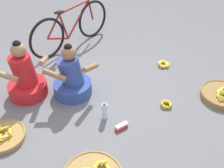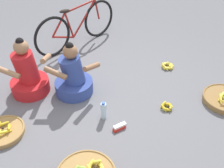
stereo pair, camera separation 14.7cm
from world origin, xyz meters
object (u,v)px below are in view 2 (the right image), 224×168
at_px(banana_basket_front_center, 3,131).
at_px(packet_carton_stack, 120,127).
at_px(vendor_woman_behind, 28,75).
at_px(vendor_woman_front, 73,78).
at_px(loose_bananas_back_center, 167,107).
at_px(loose_bananas_mid_left, 167,66).
at_px(water_bottle, 104,111).
at_px(bicycle_leaning, 77,27).

distance_m(banana_basket_front_center, packet_carton_stack, 1.36).
xyz_separation_m(vendor_woman_behind, packet_carton_stack, (0.71, -1.22, -0.24)).
height_order(banana_basket_front_center, packet_carton_stack, banana_basket_front_center).
height_order(vendor_woman_front, loose_bananas_back_center, vendor_woman_front).
height_order(loose_bananas_mid_left, water_bottle, water_bottle).
distance_m(banana_basket_front_center, loose_bananas_mid_left, 2.55).
distance_m(banana_basket_front_center, water_bottle, 1.20).
height_order(banana_basket_front_center, water_bottle, water_bottle).
height_order(vendor_woman_behind, loose_bananas_back_center, vendor_woman_behind).
distance_m(bicycle_leaning, banana_basket_front_center, 2.23).
bearing_deg(water_bottle, loose_bananas_mid_left, 19.11).
bearing_deg(banana_basket_front_center, water_bottle, -16.57).
bearing_deg(packet_carton_stack, vendor_woman_front, 101.93).
xyz_separation_m(vendor_woman_front, banana_basket_front_center, (-1.03, -0.30, -0.21)).
height_order(vendor_woman_behind, banana_basket_front_center, vendor_woman_behind).
bearing_deg(vendor_woman_front, loose_bananas_back_center, -44.76).
bearing_deg(banana_basket_front_center, loose_bananas_back_center, -17.18).
bearing_deg(packet_carton_stack, loose_bananas_mid_left, 29.40).
height_order(water_bottle, packet_carton_stack, water_bottle).
distance_m(vendor_woman_front, bicycle_leaning, 1.34).
height_order(bicycle_leaning, banana_basket_front_center, bicycle_leaning).
bearing_deg(loose_bananas_back_center, vendor_woman_front, 135.24).
distance_m(vendor_woman_front, loose_bananas_mid_left, 1.54).
height_order(loose_bananas_back_center, water_bottle, water_bottle).
distance_m(vendor_woman_front, loose_bananas_back_center, 1.30).
xyz_separation_m(banana_basket_front_center, loose_bananas_mid_left, (2.54, 0.14, -0.01)).
relative_size(banana_basket_front_center, loose_bananas_back_center, 2.67).
distance_m(vendor_woman_front, water_bottle, 0.67).
bearing_deg(water_bottle, vendor_woman_front, 100.43).
relative_size(loose_bananas_mid_left, packet_carton_stack, 1.28).
xyz_separation_m(vendor_woman_behind, water_bottle, (0.64, -0.96, -0.15)).
bearing_deg(vendor_woman_front, water_bottle, -79.57).
relative_size(loose_bananas_mid_left, loose_bananas_back_center, 1.21).
height_order(vendor_woman_front, vendor_woman_behind, vendor_woman_behind).
relative_size(bicycle_leaning, packet_carton_stack, 9.46).
distance_m(vendor_woman_behind, packet_carton_stack, 1.43).
relative_size(vendor_woman_behind, loose_bananas_mid_left, 3.69).
bearing_deg(loose_bananas_back_center, bicycle_leaning, 98.80).
xyz_separation_m(loose_bananas_mid_left, loose_bananas_back_center, (-0.61, -0.74, 0.00)).
relative_size(vendor_woman_behind, packet_carton_stack, 4.73).
bearing_deg(packet_carton_stack, vendor_woman_behind, 120.23).
height_order(banana_basket_front_center, loose_bananas_back_center, banana_basket_front_center).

